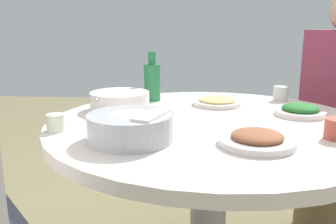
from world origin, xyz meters
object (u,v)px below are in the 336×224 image
dish_stirfry (257,139)px  green_bottle (152,81)px  tea_cup_side (56,123)px  stool_for_diner_left (331,190)px  soup_bowl (120,102)px  tea_cup_far (281,94)px  rice_bowl (131,127)px  dish_noodles (217,102)px  dish_greens (300,110)px  round_dining_table (210,155)px

dish_stirfry → green_bottle: size_ratio=1.00×
tea_cup_side → stool_for_diner_left: 1.45m
soup_bowl → tea_cup_far: size_ratio=3.64×
stool_for_diner_left → green_bottle: bearing=-79.9°
rice_bowl → dish_noodles: bearing=151.3°
soup_bowl → tea_cup_side: bearing=-24.9°
dish_noodles → dish_stirfry: bearing=8.9°
green_bottle → tea_cup_side: 0.59m
tea_cup_far → tea_cup_side: size_ratio=1.08×
rice_bowl → stool_for_diner_left: rice_bowl is taller
soup_bowl → dish_stirfry: size_ratio=1.08×
dish_greens → green_bottle: (-0.24, -0.60, 0.07)m
stool_for_diner_left → tea_cup_far: bearing=-68.7°
soup_bowl → stool_for_diner_left: (-0.36, 1.02, -0.53)m
tea_cup_side → soup_bowl: bearing=155.1°
tea_cup_far → dish_stirfry: bearing=-17.7°
round_dining_table → tea_cup_far: tea_cup_far is taller
rice_bowl → round_dining_table: bearing=134.8°
green_bottle → tea_cup_far: (-0.04, 0.59, -0.06)m
dish_greens → tea_cup_side: 0.91m
soup_bowl → stool_for_diner_left: bearing=109.6°
tea_cup_side → stool_for_diner_left: tea_cup_side is taller
round_dining_table → rice_bowl: 0.39m
tea_cup_far → tea_cup_side: (0.56, -0.85, -0.00)m
soup_bowl → dish_noodles: 0.42m
dish_greens → tea_cup_side: bearing=-72.1°
round_dining_table → green_bottle: (-0.36, -0.26, 0.22)m
dish_stirfry → stool_for_diner_left: (-0.78, 0.53, -0.51)m
tea_cup_side → rice_bowl: bearing=72.3°
round_dining_table → rice_bowl: size_ratio=4.55×
dish_stirfry → dish_greens: 0.44m
green_bottle → soup_bowl: bearing=-28.6°
soup_bowl → stool_for_diner_left: 1.21m
rice_bowl → green_bottle: 0.61m
rice_bowl → tea_cup_far: size_ratio=3.91×
dish_noodles → rice_bowl: bearing=-28.7°
dish_noodles → stool_for_diner_left: (-0.24, 0.62, -0.51)m
rice_bowl → tea_cup_far: rice_bowl is taller
rice_bowl → dish_greens: 0.70m
rice_bowl → tea_cup_side: bearing=-107.7°
dish_stirfry → tea_cup_side: (-0.10, -0.64, 0.01)m
tea_cup_far → green_bottle: bearing=-86.5°
dish_greens → green_bottle: size_ratio=0.85×
dish_noodles → tea_cup_far: tea_cup_far is taller
soup_bowl → stool_for_diner_left: size_ratio=0.52×
round_dining_table → green_bottle: green_bottle is taller
round_dining_table → dish_noodles: dish_noodles is taller
green_bottle → stool_for_diner_left: green_bottle is taller
round_dining_table → dish_noodles: size_ratio=5.61×
dish_noodles → green_bottle: bearing=-104.9°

